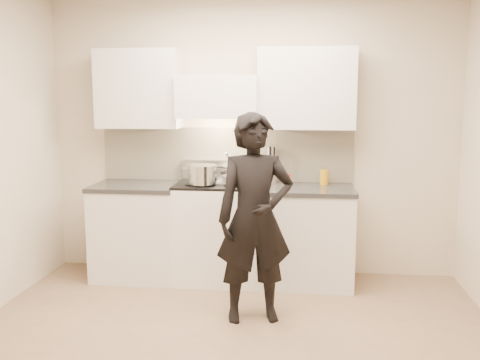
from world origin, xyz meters
name	(u,v)px	position (x,y,z in m)	size (l,w,h in m)	color
ground_plane	(228,348)	(0.00, 0.00, 0.00)	(4.00, 4.00, 0.00)	#846C51
room_shell	(226,118)	(-0.06, 0.37, 1.60)	(4.04, 3.54, 2.70)	#C2B399
stove	(217,231)	(-0.30, 1.42, 0.47)	(0.76, 0.65, 0.96)	white
counter_right	(304,235)	(0.53, 1.43, 0.46)	(0.92, 0.67, 0.92)	silver
counter_left	(138,230)	(-1.08, 1.43, 0.46)	(0.82, 0.67, 0.92)	silver
wok	(238,170)	(-0.11, 1.54, 1.06)	(0.37, 0.46, 0.30)	#BCBCBC
stock_pot	(202,174)	(-0.41, 1.28, 1.05)	(0.36, 0.33, 0.17)	#BCBCBC
utensil_crock	(271,172)	(0.20, 1.66, 1.03)	(0.13, 0.13, 0.35)	#A4A4A7
spice_jar	(288,179)	(0.37, 1.60, 0.97)	(0.04, 0.04, 0.09)	#D54C14
oil_glass	(324,177)	(0.72, 1.60, 0.99)	(0.08, 0.08, 0.14)	#BD8710
person	(255,218)	(0.14, 0.53, 0.82)	(0.60, 0.39, 1.64)	black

